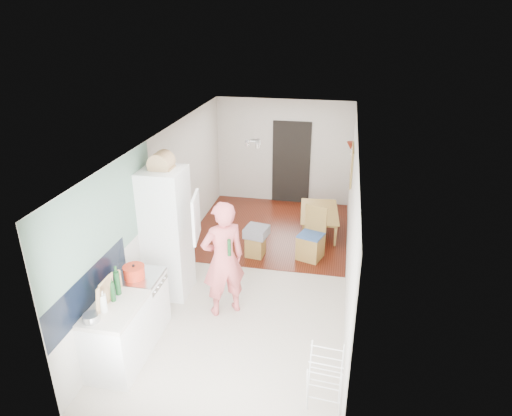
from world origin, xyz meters
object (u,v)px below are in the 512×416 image
(dining_chair, at_px, (311,234))
(stool, at_px, (255,246))
(person, at_px, (223,249))
(dining_table, at_px, (320,223))
(drying_rack, at_px, (325,381))

(dining_chair, distance_m, stool, 1.08)
(person, height_order, stool, person)
(dining_chair, height_order, stool, dining_chair)
(dining_table, relative_size, drying_rack, 1.53)
(dining_table, height_order, drying_rack, drying_rack)
(dining_chair, bearing_deg, stool, -155.92)
(dining_table, bearing_deg, drying_rack, 179.38)
(person, bearing_deg, drying_rack, 100.58)
(dining_table, height_order, dining_chair, dining_chair)
(dining_chair, xyz_separation_m, drying_rack, (0.46, -3.51, -0.12))
(dining_table, xyz_separation_m, stool, (-1.14, -1.26, 0.01))
(dining_table, xyz_separation_m, drying_rack, (0.35, -4.67, 0.18))
(drying_rack, bearing_deg, dining_table, 99.44)
(dining_chair, bearing_deg, drying_rack, -64.23)
(person, distance_m, stool, 2.02)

